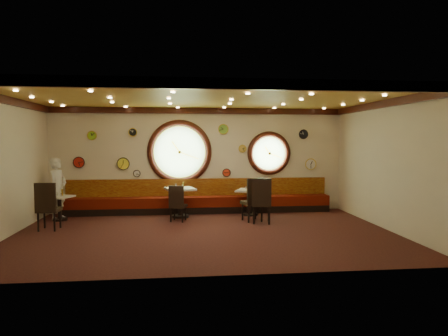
% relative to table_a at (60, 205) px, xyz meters
% --- Properties ---
extents(floor, '(9.00, 6.00, 0.00)m').
position_rel_table_a_xyz_m(floor, '(3.90, -1.97, -0.43)').
color(floor, black).
rests_on(floor, ground).
extents(ceiling, '(9.00, 6.00, 0.02)m').
position_rel_table_a_xyz_m(ceiling, '(3.90, -1.97, 2.77)').
color(ceiling, gold).
rests_on(ceiling, wall_back).
extents(wall_back, '(9.00, 0.02, 3.20)m').
position_rel_table_a_xyz_m(wall_back, '(3.90, 1.03, 1.17)').
color(wall_back, beige).
rests_on(wall_back, floor).
extents(wall_front, '(9.00, 0.02, 3.20)m').
position_rel_table_a_xyz_m(wall_front, '(3.90, -4.97, 1.17)').
color(wall_front, beige).
rests_on(wall_front, floor).
extents(wall_left, '(0.02, 6.00, 3.20)m').
position_rel_table_a_xyz_m(wall_left, '(-0.60, -1.97, 1.17)').
color(wall_left, beige).
rests_on(wall_left, floor).
extents(wall_right, '(0.02, 6.00, 3.20)m').
position_rel_table_a_xyz_m(wall_right, '(8.40, -1.97, 1.17)').
color(wall_right, beige).
rests_on(wall_right, floor).
extents(molding_back, '(9.00, 0.10, 0.18)m').
position_rel_table_a_xyz_m(molding_back, '(3.90, 0.98, 2.68)').
color(molding_back, black).
rests_on(molding_back, wall_back).
extents(molding_front, '(9.00, 0.10, 0.18)m').
position_rel_table_a_xyz_m(molding_front, '(3.90, -4.92, 2.68)').
color(molding_front, black).
rests_on(molding_front, wall_back).
extents(molding_left, '(0.10, 6.00, 0.18)m').
position_rel_table_a_xyz_m(molding_left, '(-0.55, -1.97, 2.68)').
color(molding_left, black).
rests_on(molding_left, wall_back).
extents(molding_right, '(0.10, 6.00, 0.18)m').
position_rel_table_a_xyz_m(molding_right, '(8.35, -1.97, 2.68)').
color(molding_right, black).
rests_on(molding_right, wall_back).
extents(banquette_base, '(8.00, 0.55, 0.20)m').
position_rel_table_a_xyz_m(banquette_base, '(3.90, 0.75, -0.33)').
color(banquette_base, black).
rests_on(banquette_base, floor).
extents(banquette_seat, '(8.00, 0.55, 0.30)m').
position_rel_table_a_xyz_m(banquette_seat, '(3.90, 0.75, -0.08)').
color(banquette_seat, '#541007').
rests_on(banquette_seat, banquette_base).
extents(banquette_back, '(8.00, 0.10, 0.55)m').
position_rel_table_a_xyz_m(banquette_back, '(3.90, 0.97, 0.32)').
color(banquette_back, '#661408').
rests_on(banquette_back, wall_back).
extents(porthole_left_glass, '(1.66, 0.02, 1.66)m').
position_rel_table_a_xyz_m(porthole_left_glass, '(3.30, 1.02, 1.42)').
color(porthole_left_glass, '#8CC073').
rests_on(porthole_left_glass, wall_back).
extents(porthole_left_frame, '(1.98, 0.18, 1.98)m').
position_rel_table_a_xyz_m(porthole_left_frame, '(3.30, 1.01, 1.42)').
color(porthole_left_frame, black).
rests_on(porthole_left_frame, wall_back).
extents(porthole_left_ring, '(1.61, 0.03, 1.61)m').
position_rel_table_a_xyz_m(porthole_left_ring, '(3.30, 0.98, 1.42)').
color(porthole_left_ring, gold).
rests_on(porthole_left_ring, wall_back).
extents(porthole_right_glass, '(1.10, 0.02, 1.10)m').
position_rel_table_a_xyz_m(porthole_right_glass, '(6.10, 1.02, 1.37)').
color(porthole_right_glass, '#8CC073').
rests_on(porthole_right_glass, wall_back).
extents(porthole_right_frame, '(1.38, 0.18, 1.38)m').
position_rel_table_a_xyz_m(porthole_right_frame, '(6.10, 1.01, 1.37)').
color(porthole_right_frame, black).
rests_on(porthole_right_frame, wall_back).
extents(porthole_right_ring, '(1.09, 0.03, 1.09)m').
position_rel_table_a_xyz_m(porthole_right_ring, '(6.10, 0.98, 1.37)').
color(porthole_right_ring, gold).
rests_on(porthole_right_ring, wall_back).
extents(wall_clock_0, '(0.20, 0.03, 0.20)m').
position_rel_table_a_xyz_m(wall_clock_0, '(2.00, 0.99, 0.77)').
color(wall_clock_0, white).
rests_on(wall_clock_0, wall_back).
extents(wall_clock_1, '(0.24, 0.03, 0.24)m').
position_rel_table_a_xyz_m(wall_clock_1, '(4.75, 0.99, 0.77)').
color(wall_clock_1, '#EF3A1C').
rests_on(wall_clock_1, wall_back).
extents(wall_clock_2, '(0.30, 0.03, 0.30)m').
position_rel_table_a_xyz_m(wall_clock_2, '(4.65, 0.99, 2.12)').
color(wall_clock_2, '#7CB839').
rests_on(wall_clock_2, wall_back).
extents(wall_clock_3, '(0.24, 0.03, 0.24)m').
position_rel_table_a_xyz_m(wall_clock_3, '(1.90, 0.99, 2.02)').
color(wall_clock_3, black).
rests_on(wall_clock_3, wall_back).
extents(wall_clock_4, '(0.28, 0.03, 0.28)m').
position_rel_table_a_xyz_m(wall_clock_4, '(7.20, 0.99, 1.97)').
color(wall_clock_4, black).
rests_on(wall_clock_4, wall_back).
extents(wall_clock_5, '(0.22, 0.03, 0.22)m').
position_rel_table_a_xyz_m(wall_clock_5, '(5.25, 0.99, 1.52)').
color(wall_clock_5, '#E1BB4B').
rests_on(wall_clock_5, wall_back).
extents(wall_clock_6, '(0.32, 0.03, 0.32)m').
position_rel_table_a_xyz_m(wall_clock_6, '(0.30, 0.99, 1.12)').
color(wall_clock_6, red).
rests_on(wall_clock_6, wall_back).
extents(wall_clock_7, '(0.34, 0.03, 0.34)m').
position_rel_table_a_xyz_m(wall_clock_7, '(7.45, 0.99, 1.02)').
color(wall_clock_7, white).
rests_on(wall_clock_7, wall_back).
extents(wall_clock_8, '(0.26, 0.03, 0.26)m').
position_rel_table_a_xyz_m(wall_clock_8, '(0.70, 0.99, 1.92)').
color(wall_clock_8, '#8ACB28').
rests_on(wall_clock_8, wall_back).
extents(wall_clock_9, '(0.36, 0.03, 0.36)m').
position_rel_table_a_xyz_m(wall_clock_9, '(1.60, 0.99, 1.07)').
color(wall_clock_9, yellow).
rests_on(wall_clock_9, wall_back).
extents(table_a, '(0.80, 0.80, 0.68)m').
position_rel_table_a_xyz_m(table_a, '(0.00, 0.00, 0.00)').
color(table_a, black).
rests_on(table_a, floor).
extents(table_b, '(0.95, 0.95, 0.85)m').
position_rel_table_a_xyz_m(table_b, '(3.31, 0.08, 0.11)').
color(table_b, black).
rests_on(table_b, floor).
extents(table_c, '(0.88, 0.88, 0.77)m').
position_rel_table_a_xyz_m(table_c, '(5.37, 0.19, 0.06)').
color(table_c, black).
rests_on(table_c, floor).
extents(table_d, '(0.90, 0.90, 0.75)m').
position_rel_table_a_xyz_m(table_d, '(5.33, 0.24, 0.04)').
color(table_d, black).
rests_on(table_d, floor).
extents(chair_a, '(0.52, 0.52, 0.73)m').
position_rel_table_a_xyz_m(chair_a, '(0.09, -1.28, 0.25)').
color(chair_a, black).
rests_on(chair_a, floor).
extents(chair_b, '(0.52, 0.52, 0.61)m').
position_rel_table_a_xyz_m(chair_b, '(3.23, -0.55, 0.14)').
color(chair_b, black).
rests_on(chair_b, floor).
extents(chair_c, '(0.59, 0.59, 0.75)m').
position_rel_table_a_xyz_m(chair_c, '(5.45, -1.03, 0.27)').
color(chair_c, black).
rests_on(chair_c, floor).
extents(chair_d, '(0.62, 0.62, 0.74)m').
position_rel_table_a_xyz_m(chair_d, '(5.30, -0.75, 0.26)').
color(chair_d, black).
rests_on(chair_d, floor).
extents(condiment_a_salt, '(0.03, 0.03, 0.09)m').
position_rel_table_a_xyz_m(condiment_a_salt, '(-0.08, 0.04, 0.30)').
color(condiment_a_salt, silver).
rests_on(condiment_a_salt, table_a).
extents(condiment_b_salt, '(0.04, 0.04, 0.11)m').
position_rel_table_a_xyz_m(condiment_b_salt, '(3.19, 0.15, 0.48)').
color(condiment_b_salt, '#BBBBC0').
rests_on(condiment_b_salt, table_b).
extents(condiment_c_salt, '(0.03, 0.03, 0.09)m').
position_rel_table_a_xyz_m(condiment_c_salt, '(5.33, 0.28, 0.39)').
color(condiment_c_salt, silver).
rests_on(condiment_c_salt, table_c).
extents(condiment_d_salt, '(0.04, 0.04, 0.11)m').
position_rel_table_a_xyz_m(condiment_d_salt, '(5.24, 0.24, 0.37)').
color(condiment_d_salt, silver).
rests_on(condiment_d_salt, table_d).
extents(condiment_a_pepper, '(0.03, 0.03, 0.09)m').
position_rel_table_a_xyz_m(condiment_a_pepper, '(0.07, -0.07, 0.30)').
color(condiment_a_pepper, silver).
rests_on(condiment_a_pepper, table_a).
extents(condiment_b_pepper, '(0.04, 0.04, 0.10)m').
position_rel_table_a_xyz_m(condiment_b_pepper, '(3.38, 0.03, 0.47)').
color(condiment_b_pepper, silver).
rests_on(condiment_b_pepper, table_b).
extents(condiment_c_pepper, '(0.03, 0.03, 0.09)m').
position_rel_table_a_xyz_m(condiment_c_pepper, '(5.36, 0.12, 0.39)').
color(condiment_c_pepper, '#B9B9BE').
rests_on(condiment_c_pepper, table_c).
extents(condiment_d_pepper, '(0.04, 0.04, 0.10)m').
position_rel_table_a_xyz_m(condiment_d_pepper, '(5.34, 0.21, 0.37)').
color(condiment_d_pepper, silver).
rests_on(condiment_d_pepper, table_d).
extents(condiment_a_bottle, '(0.06, 0.06, 0.18)m').
position_rel_table_a_xyz_m(condiment_a_bottle, '(0.05, 0.08, 0.34)').
color(condiment_a_bottle, gold).
rests_on(condiment_a_bottle, table_a).
extents(condiment_b_bottle, '(0.05, 0.05, 0.16)m').
position_rel_table_a_xyz_m(condiment_b_bottle, '(3.40, 0.19, 0.50)').
color(condiment_b_bottle, gold).
rests_on(condiment_b_bottle, table_b).
extents(condiment_c_bottle, '(0.04, 0.04, 0.14)m').
position_rel_table_a_xyz_m(condiment_c_bottle, '(5.49, 0.30, 0.41)').
color(condiment_c_bottle, gold).
rests_on(condiment_c_bottle, table_c).
extents(condiment_d_bottle, '(0.05, 0.05, 0.16)m').
position_rel_table_a_xyz_m(condiment_d_bottle, '(5.42, 0.36, 0.40)').
color(condiment_d_bottle, gold).
rests_on(condiment_d_bottle, table_d).
extents(waiter, '(0.58, 0.72, 1.72)m').
position_rel_table_a_xyz_m(waiter, '(-0.10, 0.23, 0.43)').
color(waiter, white).
rests_on(waiter, floor).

